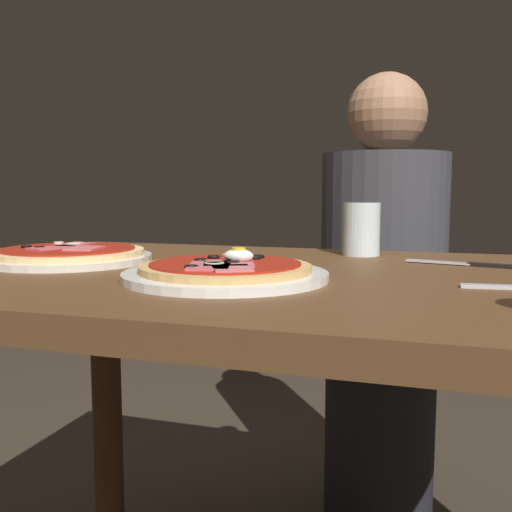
% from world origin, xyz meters
% --- Properties ---
extents(dining_table, '(1.20, 0.75, 0.76)m').
position_xyz_m(dining_table, '(0.00, 0.00, 0.63)').
color(dining_table, brown).
rests_on(dining_table, ground).
extents(pizza_foreground, '(0.30, 0.30, 0.05)m').
position_xyz_m(pizza_foreground, '(-0.07, -0.10, 0.77)').
color(pizza_foreground, white).
rests_on(pizza_foreground, dining_table).
extents(pizza_across_left, '(0.29, 0.29, 0.03)m').
position_xyz_m(pizza_across_left, '(-0.42, 0.01, 0.77)').
color(pizza_across_left, silver).
rests_on(pizza_across_left, dining_table).
extents(water_glass_near, '(0.07, 0.07, 0.10)m').
position_xyz_m(water_glass_near, '(0.07, 0.27, 0.81)').
color(water_glass_near, silver).
rests_on(water_glass_near, dining_table).
extents(knife, '(0.19, 0.06, 0.01)m').
position_xyz_m(knife, '(0.27, 0.17, 0.76)').
color(knife, silver).
rests_on(knife, dining_table).
extents(diner_person, '(0.32, 0.32, 1.18)m').
position_xyz_m(diner_person, '(0.07, 0.66, 0.56)').
color(diner_person, black).
rests_on(diner_person, ground).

